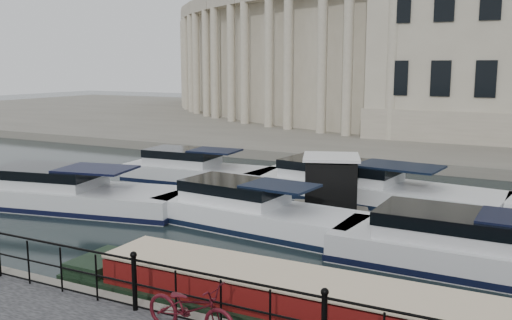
{
  "coord_description": "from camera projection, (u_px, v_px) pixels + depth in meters",
  "views": [
    {
      "loc": [
        7.11,
        -10.65,
        5.39
      ],
      "look_at": [
        0.5,
        2.0,
        3.0
      ],
      "focal_mm": 40.0,
      "sensor_mm": 36.0,
      "label": 1
    }
  ],
  "objects": [
    {
      "name": "ground_plane",
      "position": [
        198.0,
        296.0,
        13.45
      ],
      "size": [
        160.0,
        160.0,
        0.0
      ],
      "primitive_type": "plane",
      "color": "black",
      "rests_on": "ground"
    },
    {
      "name": "far_bank",
      "position": [
        456.0,
        127.0,
        47.49
      ],
      "size": [
        120.0,
        42.0,
        0.55
      ],
      "primitive_type": "cube",
      "color": "#6B665B",
      "rests_on": "ground_plane"
    },
    {
      "name": "railing",
      "position": [
        134.0,
        279.0,
        11.28
      ],
      "size": [
        24.14,
        0.14,
        1.22
      ],
      "color": "black",
      "rests_on": "near_quay"
    },
    {
      "name": "civic_building",
      "position": [
        439.0,
        43.0,
        43.07
      ],
      "size": [
        53.55,
        31.84,
        16.85
      ],
      "color": "#ADA38C",
      "rests_on": "far_bank"
    },
    {
      "name": "bicycle",
      "position": [
        191.0,
        308.0,
        10.28
      ],
      "size": [
        1.93,
        0.74,
        1.0
      ],
      "primitive_type": "imported",
      "rotation": [
        0.0,
        0.0,
        1.53
      ],
      "color": "#460C14",
      "rests_on": "near_quay"
    },
    {
      "name": "harbour_hut",
      "position": [
        331.0,
        186.0,
        21.03
      ],
      "size": [
        3.39,
        3.12,
        2.17
      ],
      "rotation": [
        0.0,
        0.0,
        0.36
      ],
      "color": "#6B665B",
      "rests_on": "ground_plane"
    },
    {
      "name": "cabin_cruisers",
      "position": [
        299.0,
        205.0,
        20.71
      ],
      "size": [
        26.27,
        10.47,
        1.99
      ],
      "color": "silver",
      "rests_on": "ground_plane"
    }
  ]
}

